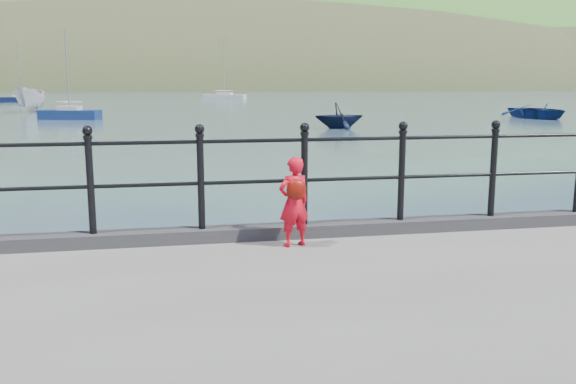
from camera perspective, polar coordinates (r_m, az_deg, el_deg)
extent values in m
plane|color=#2D4251|center=(7.61, -3.27, -11.39)|extent=(600.00, 600.00, 0.00)
cube|color=#28282B|center=(7.14, -3.20, -3.79)|extent=(60.00, 0.30, 0.15)
cylinder|color=black|center=(7.02, -3.25, 0.97)|extent=(18.00, 0.04, 0.04)
cylinder|color=black|center=(6.96, -3.29, 4.81)|extent=(18.00, 0.04, 0.04)
cylinder|color=black|center=(7.01, -17.99, 0.47)|extent=(0.08, 0.08, 1.05)
sphere|color=black|center=(6.94, -18.27, 5.48)|extent=(0.11, 0.11, 0.11)
cylinder|color=black|center=(6.96, -8.15, 0.81)|extent=(0.08, 0.08, 1.05)
sphere|color=black|center=(6.89, -8.28, 5.86)|extent=(0.11, 0.11, 0.11)
cylinder|color=black|center=(7.12, 1.54, 1.12)|extent=(0.08, 0.08, 1.05)
sphere|color=black|center=(7.05, 1.56, 6.06)|extent=(0.11, 0.11, 0.11)
cylinder|color=black|center=(7.47, 10.57, 1.38)|extent=(0.08, 0.08, 1.05)
sphere|color=black|center=(7.40, 10.73, 6.09)|extent=(0.11, 0.11, 0.11)
cylinder|color=black|center=(7.98, 18.62, 1.58)|extent=(0.08, 0.08, 1.05)
sphere|color=black|center=(7.92, 18.88, 5.98)|extent=(0.11, 0.11, 0.11)
ellipsoid|color=#333A21|center=(203.91, -4.97, 5.19)|extent=(400.00, 100.00, 88.00)
ellipsoid|color=#387026|center=(270.68, 2.20, 3.96)|extent=(600.00, 180.00, 156.00)
cube|color=silver|center=(191.08, -21.48, 9.70)|extent=(9.00, 6.00, 6.00)
cube|color=#4C4744|center=(191.12, -21.56, 10.90)|extent=(9.50, 6.50, 2.00)
cube|color=silver|center=(188.34, -14.48, 10.09)|extent=(9.00, 6.00, 6.00)
cube|color=#4C4744|center=(188.39, -14.54, 11.30)|extent=(9.50, 6.50, 2.00)
cube|color=silver|center=(188.96, -5.22, 10.37)|extent=(9.00, 6.00, 6.00)
cube|color=#4C4744|center=(189.01, -5.24, 11.58)|extent=(9.50, 6.50, 2.00)
cube|color=silver|center=(193.54, 2.89, 10.39)|extent=(9.00, 6.00, 6.00)
cube|color=#4C4744|center=(193.58, 2.90, 11.58)|extent=(9.50, 6.50, 2.00)
imported|color=red|center=(6.73, 0.56, -0.94)|extent=(0.42, 0.33, 1.00)
ellipsoid|color=red|center=(6.57, 0.79, 0.21)|extent=(0.22, 0.11, 0.23)
imported|color=navy|center=(50.56, 22.40, 7.04)|extent=(4.57, 5.96, 1.15)
imported|color=silver|center=(60.72, -22.93, 7.96)|extent=(2.25, 5.91, 2.28)
imported|color=black|center=(36.87, 4.81, 7.14)|extent=(2.96, 2.56, 1.54)
cube|color=beige|center=(98.19, -5.96, 8.80)|extent=(6.98, 4.64, 0.90)
cube|color=beige|center=(98.17, -5.96, 9.09)|extent=(2.74, 2.27, 0.50)
cylinder|color=#A5A5A8|center=(98.18, -6.01, 11.69)|extent=(0.10, 0.10, 9.00)
cylinder|color=#A5A5A8|center=(98.16, -5.97, 9.41)|extent=(2.79, 1.31, 0.06)
cube|color=black|center=(90.01, -23.71, 7.86)|extent=(5.62, 2.27, 0.90)
cube|color=beige|center=(89.99, -23.74, 8.17)|extent=(2.03, 1.38, 0.50)
cylinder|color=#A5A5A8|center=(89.98, -23.90, 10.35)|extent=(0.10, 0.10, 6.96)
cylinder|color=#A5A5A8|center=(89.98, -23.76, 8.52)|extent=(2.45, 0.32, 0.06)
cube|color=navy|center=(48.15, -19.72, 6.69)|extent=(4.62, 2.62, 0.90)
cube|color=beige|center=(48.13, -19.76, 7.29)|extent=(1.76, 1.39, 0.50)
cylinder|color=#A5A5A8|center=(48.09, -19.96, 10.63)|extent=(0.10, 0.10, 5.72)
cylinder|color=#A5A5A8|center=(48.11, -19.80, 7.94)|extent=(1.91, 0.63, 0.06)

